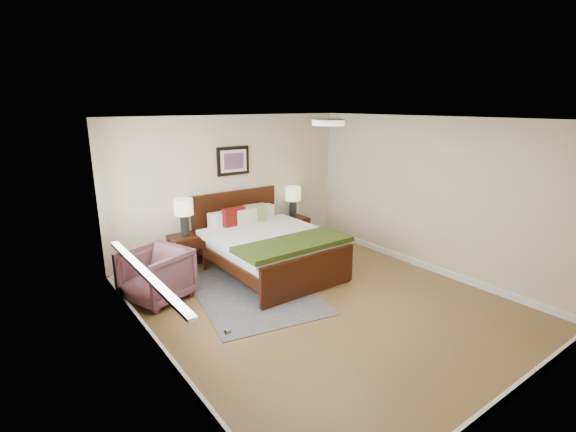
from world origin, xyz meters
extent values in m
plane|color=brown|center=(0.00, 0.00, 0.00)|extent=(5.00, 5.00, 0.00)
cube|color=beige|center=(0.00, 2.50, 1.25)|extent=(4.50, 0.04, 2.50)
cube|color=beige|center=(0.00, -2.50, 1.25)|extent=(4.50, 0.04, 2.50)
cube|color=beige|center=(-2.25, 0.00, 1.25)|extent=(0.04, 5.00, 2.50)
cube|color=beige|center=(2.25, 0.00, 1.25)|extent=(0.04, 5.00, 2.50)
cube|color=white|center=(0.00, 0.00, 2.50)|extent=(4.50, 5.00, 0.02)
cube|color=silver|center=(-2.23, 0.70, 1.40)|extent=(0.02, 2.72, 1.32)
cube|color=silver|center=(-2.21, 0.70, 1.40)|extent=(0.01, 2.60, 1.20)
cube|color=silver|center=(-2.18, 0.70, 0.77)|extent=(0.10, 2.72, 0.04)
cube|color=silver|center=(-2.23, -1.75, 1.09)|extent=(0.01, 1.00, 2.18)
cube|color=brown|center=(-2.23, -1.75, 1.05)|extent=(0.01, 0.90, 2.10)
cylinder|color=#999999|center=(-2.20, -1.37, 1.00)|extent=(0.04, 0.04, 0.04)
cylinder|color=white|center=(0.00, 0.00, 2.46)|extent=(0.40, 0.40, 0.07)
cylinder|color=beige|center=(0.00, 0.00, 2.50)|extent=(0.44, 0.44, 0.01)
cube|color=#351307|center=(0.02, 2.46, 0.61)|extent=(1.67, 0.06, 1.17)
cube|color=#351307|center=(0.02, 0.35, 0.31)|extent=(1.67, 0.06, 0.59)
cube|color=#351307|center=(-0.78, 1.40, 0.33)|extent=(0.06, 2.09, 0.19)
cube|color=#351307|center=(0.81, 1.40, 0.33)|extent=(0.06, 2.09, 0.19)
cube|color=beige|center=(0.02, 1.40, 0.47)|extent=(1.57, 2.07, 0.23)
cube|color=beige|center=(0.02, 1.30, 0.63)|extent=(1.75, 1.84, 0.10)
cube|color=#2D3910|center=(0.02, 0.71, 0.68)|extent=(1.79, 0.70, 0.07)
cube|color=beige|center=(-0.35, 2.22, 0.77)|extent=(0.52, 0.18, 0.27)
cube|color=beige|center=(0.38, 2.22, 0.77)|extent=(0.52, 0.18, 0.27)
cube|color=#5A0E0A|center=(-0.21, 2.10, 0.82)|extent=(0.41, 0.17, 0.33)
cube|color=olive|center=(0.20, 2.10, 0.82)|extent=(0.40, 0.16, 0.33)
cube|color=beige|center=(-0.01, 2.02, 0.79)|extent=(0.36, 0.13, 0.29)
cube|color=black|center=(0.02, 2.48, 1.72)|extent=(0.62, 0.03, 0.50)
cube|color=silver|center=(0.02, 2.46, 1.72)|extent=(0.50, 0.01, 0.38)
cube|color=#A52D23|center=(0.02, 2.44, 1.72)|extent=(0.38, 0.01, 0.28)
cube|color=#351307|center=(-1.02, 2.27, 0.58)|extent=(0.51, 0.46, 0.05)
cube|color=#351307|center=(-1.25, 2.07, 0.28)|extent=(0.05, 0.05, 0.56)
cube|color=#351307|center=(-0.80, 2.07, 0.28)|extent=(0.05, 0.05, 0.56)
cube|color=#351307|center=(-1.25, 2.47, 0.28)|extent=(0.05, 0.05, 0.56)
cube|color=#351307|center=(-0.80, 2.47, 0.28)|extent=(0.05, 0.05, 0.56)
cube|color=#351307|center=(-1.02, 2.06, 0.48)|extent=(0.45, 0.03, 0.14)
cube|color=#351307|center=(1.17, 2.27, 0.52)|extent=(0.55, 0.41, 0.05)
cube|color=#351307|center=(0.93, 2.09, 0.25)|extent=(0.05, 0.05, 0.50)
cube|color=#351307|center=(1.42, 2.09, 0.25)|extent=(0.05, 0.05, 0.50)
cube|color=#351307|center=(0.93, 2.45, 0.25)|extent=(0.05, 0.05, 0.50)
cube|color=#351307|center=(1.42, 2.45, 0.25)|extent=(0.05, 0.05, 0.50)
cube|color=#351307|center=(1.17, 2.08, 0.42)|extent=(0.49, 0.03, 0.14)
cube|color=#351307|center=(1.17, 2.27, 0.14)|extent=(0.49, 0.35, 0.03)
cube|color=black|center=(1.17, 2.27, 0.17)|extent=(0.20, 0.26, 0.03)
cube|color=black|center=(1.17, 2.27, 0.20)|extent=(0.20, 0.26, 0.03)
cube|color=black|center=(1.17, 2.27, 0.24)|extent=(0.20, 0.26, 0.03)
cube|color=black|center=(1.17, 2.27, 0.28)|extent=(0.20, 0.26, 0.03)
cube|color=black|center=(1.17, 2.27, 0.31)|extent=(0.20, 0.26, 0.03)
cylinder|color=black|center=(-1.02, 2.27, 0.77)|extent=(0.14, 0.14, 0.32)
cylinder|color=black|center=(-1.02, 2.27, 0.95)|extent=(0.02, 0.02, 0.06)
cylinder|color=beige|center=(-1.02, 2.27, 1.09)|extent=(0.30, 0.30, 0.26)
cylinder|color=black|center=(1.17, 2.27, 0.71)|extent=(0.14, 0.14, 0.32)
cylinder|color=black|center=(1.17, 2.27, 0.89)|extent=(0.02, 0.02, 0.06)
cylinder|color=beige|center=(1.17, 2.27, 1.03)|extent=(0.30, 0.30, 0.26)
imported|color=brown|center=(-1.80, 1.50, 0.37)|extent=(1.04, 1.03, 0.74)
cube|color=#0D1C43|center=(-0.59, 0.89, 0.01)|extent=(1.99, 2.51, 0.01)
cube|color=black|center=(1.06, 1.80, 0.01)|extent=(0.88, 1.24, 0.01)
camera|label=1|loc=(-3.51, -3.94, 2.68)|focal=26.00mm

